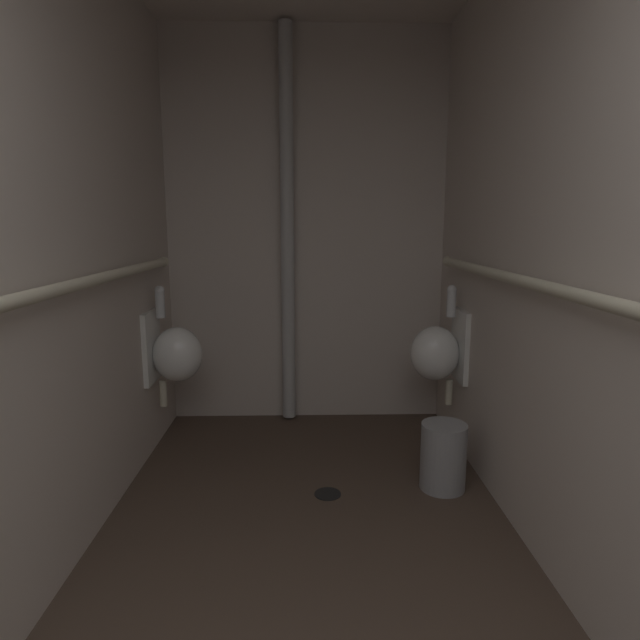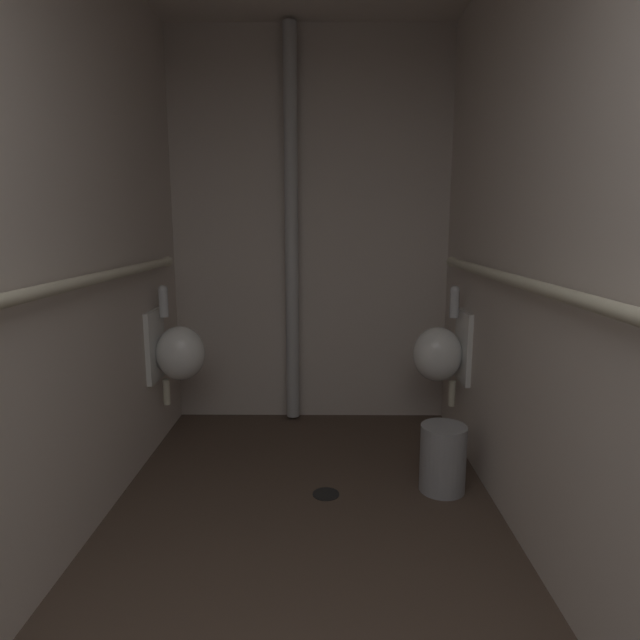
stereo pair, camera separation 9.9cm
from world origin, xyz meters
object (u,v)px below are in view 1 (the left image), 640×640
(urinal_right_mid, at_px, (439,351))
(standpipe_back_wall, at_px, (288,231))
(waste_bin, at_px, (444,456))
(floor_drain, at_px, (328,494))
(urinal_left_mid, at_px, (174,353))

(urinal_right_mid, distance_m, standpipe_back_wall, 1.29)
(urinal_right_mid, bearing_deg, waste_bin, -99.51)
(standpipe_back_wall, height_order, floor_drain, standpipe_back_wall)
(urinal_left_mid, bearing_deg, waste_bin, -20.01)
(urinal_right_mid, bearing_deg, urinal_left_mid, 179.59)
(waste_bin, bearing_deg, floor_drain, -174.87)
(urinal_left_mid, relative_size, standpipe_back_wall, 0.29)
(urinal_left_mid, height_order, floor_drain, urinal_left_mid)
(standpipe_back_wall, bearing_deg, urinal_left_mid, -145.09)
(standpipe_back_wall, distance_m, floor_drain, 1.75)
(urinal_right_mid, relative_size, standpipe_back_wall, 0.29)
(urinal_left_mid, relative_size, waste_bin, 2.10)
(urinal_left_mid, height_order, standpipe_back_wall, standpipe_back_wall)
(urinal_right_mid, height_order, standpipe_back_wall, standpipe_back_wall)
(standpipe_back_wall, distance_m, waste_bin, 1.78)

